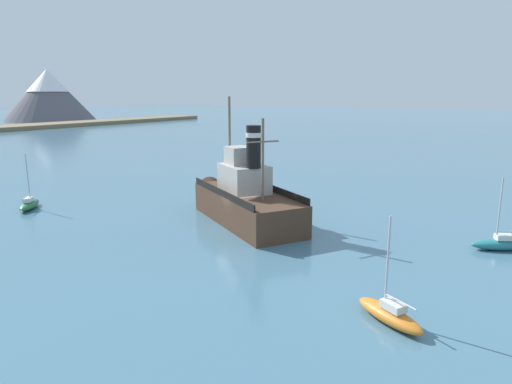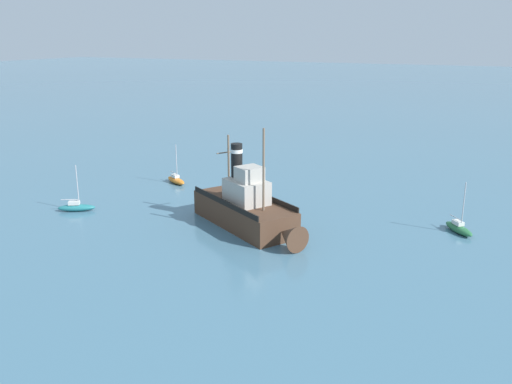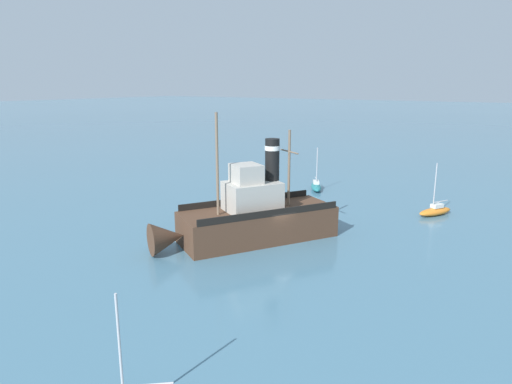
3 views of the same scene
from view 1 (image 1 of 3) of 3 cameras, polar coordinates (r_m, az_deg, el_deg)
name	(u,v)px [view 1 (image 1 of 3)]	position (r m, az deg, el deg)	size (l,w,h in m)	color
ground_plane	(236,228)	(35.11, -2.49, -4.54)	(600.00, 600.00, 0.00)	#477289
old_tugboat	(244,199)	(36.68, -1.56, -0.85)	(10.22, 14.12, 9.90)	#4C3323
sailboat_green	(29,204)	(45.57, -26.48, -1.37)	(3.61, 3.30, 4.90)	#286B3D
sailboat_teal	(501,244)	(34.26, 28.25, -5.71)	(2.90, 3.83, 4.90)	#23757A
sailboat_orange	(390,314)	(22.03, 16.35, -14.38)	(2.81, 3.86, 4.90)	orange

